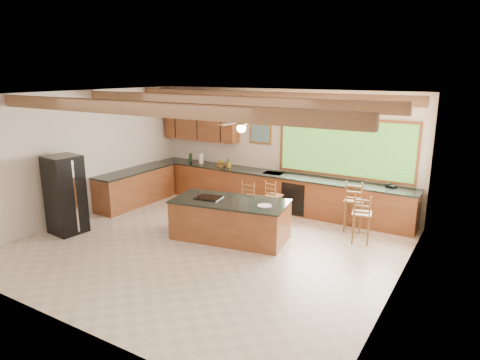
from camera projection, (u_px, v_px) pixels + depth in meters
The scene contains 9 objects.
ground at pixel (207, 246), 8.62m from camera, with size 7.20×7.20×0.00m, color beige.
room_shell at pixel (217, 132), 8.70m from camera, with size 7.27×6.54×3.02m.
counter_run at pixel (238, 189), 11.00m from camera, with size 7.12×3.10×1.22m.
island at pixel (230, 219), 8.93m from camera, with size 2.53×1.51×0.85m.
refrigerator at pixel (65, 195), 9.16m from camera, with size 0.73×0.71×1.70m.
bar_stool_a at pixel (250, 199), 9.70m from camera, with size 0.40×0.40×1.04m.
bar_stool_b at pixel (273, 196), 10.00m from camera, with size 0.38×0.38×0.97m.
bar_stool_c at pixel (361, 215), 8.59m from camera, with size 0.45×0.45×1.05m.
bar_stool_d at pixel (353, 201), 9.25m from camera, with size 0.47×0.47×1.16m.
Camera 1 is at (4.72, -6.53, 3.42)m, focal length 32.00 mm.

